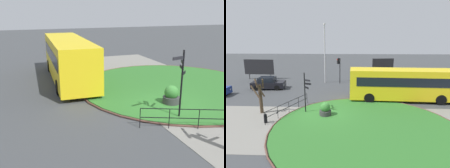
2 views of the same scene
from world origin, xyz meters
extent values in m
plane|color=#3D3F42|center=(0.00, 0.00, 0.00)|extent=(120.00, 120.00, 0.00)
cube|color=gray|center=(0.00, -2.23, 0.01)|extent=(32.00, 7.55, 0.02)
cylinder|color=#2D6B28|center=(3.20, -2.56, 0.05)|extent=(13.19, 13.19, 0.10)
torus|color=brown|center=(3.20, -2.56, 0.06)|extent=(13.50, 13.50, 0.11)
cylinder|color=black|center=(-1.67, 0.23, 1.70)|extent=(0.09, 0.09, 3.39)
sphere|color=black|center=(-1.67, 0.23, 3.44)|extent=(0.10, 0.10, 0.10)
cube|color=black|center=(-1.76, 0.61, 3.13)|extent=(0.20, 0.68, 0.15)
cube|color=black|center=(-1.39, 0.10, 2.86)|extent=(0.49, 0.26, 0.15)
cube|color=black|center=(-1.36, 0.10, 2.58)|extent=(0.55, 0.26, 0.15)
cube|color=black|center=(-1.45, -0.01, 2.28)|extent=(0.40, 0.44, 0.15)
cube|color=black|center=(-3.08, 0.17, 0.98)|extent=(2.16, 4.93, 0.03)
cube|color=black|center=(-3.08, 0.17, 0.54)|extent=(2.16, 4.93, 0.03)
cylinder|color=black|center=(-2.01, 2.62, 0.49)|extent=(0.04, 0.04, 0.98)
cylinder|color=black|center=(-2.55, 1.40, 0.49)|extent=(0.04, 0.04, 0.98)
cylinder|color=black|center=(-3.08, 0.17, 0.49)|extent=(0.04, 0.04, 0.98)
cube|color=yellow|center=(7.44, 4.05, 1.72)|extent=(10.63, 3.03, 2.90)
cube|color=black|center=(7.50, 5.36, 2.13)|extent=(9.26, 0.41, 0.88)
cube|color=black|center=(7.39, 2.74, 2.13)|extent=(9.26, 0.41, 0.88)
cube|color=black|center=(12.71, 3.83, 1.87)|extent=(0.11, 2.13, 1.10)
cube|color=black|center=(12.71, 3.83, 2.95)|extent=(0.08, 1.43, 0.28)
cylinder|color=black|center=(10.86, 5.11, 0.50)|extent=(1.01, 0.34, 1.00)
cylinder|color=black|center=(10.76, 2.72, 0.50)|extent=(1.01, 0.34, 1.00)
cylinder|color=black|center=(4.13, 5.39, 0.50)|extent=(1.01, 0.34, 1.00)
cylinder|color=black|center=(4.03, 3.00, 0.50)|extent=(1.01, 0.34, 1.00)
cylinder|color=#383838|center=(0.09, -0.41, 0.24)|extent=(0.96, 0.96, 0.48)
sphere|color=#33702D|center=(0.09, -0.41, 0.75)|extent=(0.82, 0.82, 0.82)
camera|label=1|loc=(-11.83, 7.64, 5.37)|focal=41.25mm
camera|label=2|loc=(1.74, -15.17, 6.28)|focal=31.09mm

